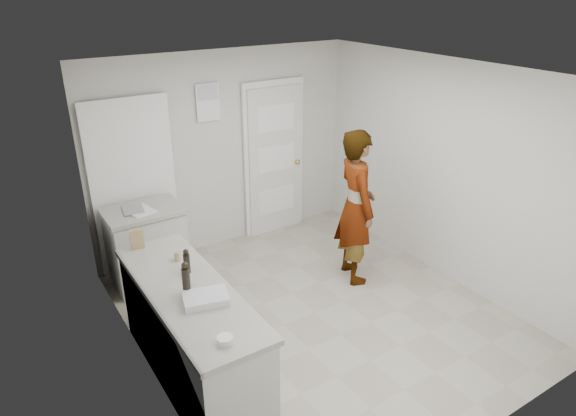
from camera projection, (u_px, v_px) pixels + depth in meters
ground at (315, 313)px, 5.45m from camera, size 4.00×4.00×0.00m
room_shell at (215, 172)px, 6.44m from camera, size 4.00×4.00×4.00m
main_counter at (192, 338)px, 4.41m from camera, size 0.64×1.96×0.93m
side_counter at (147, 249)px, 5.85m from camera, size 0.84×0.61×0.93m
person at (356, 207)px, 5.76m from camera, size 0.60×0.75×1.80m
cake_mix_box at (137, 239)px, 4.79m from camera, size 0.13×0.07×0.19m
spice_jar at (177, 256)px, 4.60m from camera, size 0.06×0.06×0.08m
oil_cruet_a at (187, 262)px, 4.39m from camera, size 0.06×0.06×0.23m
oil_cruet_b at (186, 279)px, 4.07m from camera, size 0.07×0.07×0.30m
baking_dish at (206, 298)px, 4.02m from camera, size 0.40×0.33×0.06m
egg_bowl at (225, 340)px, 3.57m from camera, size 0.12×0.12×0.04m
papers at (140, 210)px, 5.60m from camera, size 0.31×0.36×0.01m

